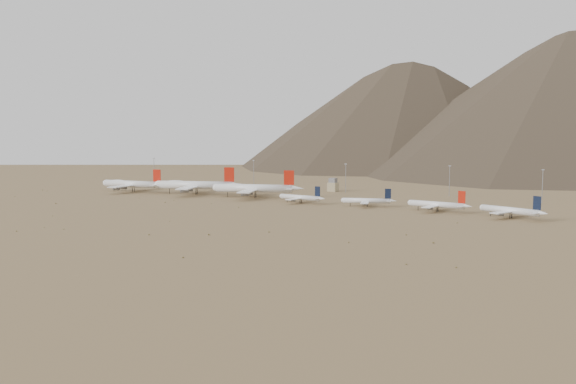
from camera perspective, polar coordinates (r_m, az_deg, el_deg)
The scene contains 16 objects.
ground at distance 489.19m, azimuth -5.45°, elevation -0.96°, with size 3000.00×3000.00×0.00m, color #92714B.
mountain_ridge at distance 1327.58m, azimuth 18.28°, elevation 9.43°, with size 4400.00×1000.00×300.00m.
widebody_west at distance 585.53m, azimuth -13.66°, elevation 0.70°, with size 69.60×53.93×20.71m.
widebody_centre at distance 553.42m, azimuth -8.24°, elevation 0.62°, with size 75.76×60.49×23.55m.
widebody_east at distance 522.55m, azimuth -3.02°, elevation 0.34°, with size 73.15×58.32×22.66m.
narrowbody_a at distance 483.00m, azimuth 1.18°, elevation -0.49°, with size 41.11×29.67×13.57m.
narrowbody_b at distance 465.95m, azimuth 7.11°, elevation -0.77°, with size 38.36×28.68×13.24m.
narrowbody_c at distance 445.20m, azimuth 13.20°, elevation -1.10°, with size 45.79×33.05×15.12m.
narrowbody_d at distance 424.98m, azimuth 19.26°, elevation -1.57°, with size 44.88×33.52×15.46m.
control_tower at distance 575.52m, azimuth 4.02°, elevation 0.58°, with size 8.00×8.00×12.00m.
mast_far_west at distance 683.70m, azimuth -11.82°, elevation 2.02°, with size 2.00×0.60×25.70m.
mast_west at distance 627.14m, azimuth -3.07°, elevation 1.82°, with size 2.00×0.60×25.70m.
mast_centre at distance 562.99m, azimuth 5.15°, elevation 1.36°, with size 2.00×0.60×25.70m.
mast_east at distance 549.59m, azimuth 14.16°, elevation 1.11°, with size 2.00×0.60×25.70m.
mast_far_east at distance 519.79m, azimuth 21.68°, elevation 0.63°, with size 2.00×0.60×25.70m.
desert_scrub at distance 417.17m, azimuth -13.77°, elevation -2.20°, with size 418.84×175.03×0.81m.
Camera 1 is at (285.78, -393.05, 56.14)m, focal length 40.00 mm.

